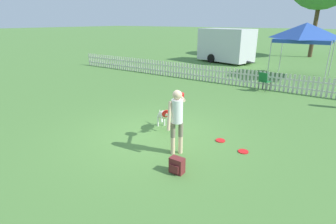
{
  "coord_description": "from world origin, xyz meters",
  "views": [
    {
      "loc": [
        4.34,
        -5.56,
        3.18
      ],
      "look_at": [
        0.46,
        0.08,
        0.79
      ],
      "focal_mm": 28.0,
      "sensor_mm": 36.0,
      "label": 1
    }
  ],
  "objects_px": {
    "handler_person": "(177,114)",
    "equipment_trailer": "(226,45)",
    "backpack_on_grass": "(177,165)",
    "leaping_dog": "(163,115)",
    "frisbee_near_handler": "(243,151)",
    "folding_chair_center": "(264,80)",
    "frisbee_near_dog": "(220,140)",
    "canopy_tent_main": "(306,32)"
  },
  "relations": [
    {
      "from": "handler_person",
      "to": "equipment_trailer",
      "type": "bearing_deg",
      "value": 60.73
    },
    {
      "from": "handler_person",
      "to": "backpack_on_grass",
      "type": "relative_size",
      "value": 4.61
    },
    {
      "from": "leaping_dog",
      "to": "frisbee_near_handler",
      "type": "relative_size",
      "value": 3.57
    },
    {
      "from": "frisbee_near_handler",
      "to": "folding_chair_center",
      "type": "relative_size",
      "value": 0.29
    },
    {
      "from": "frisbee_near_dog",
      "to": "folding_chair_center",
      "type": "bearing_deg",
      "value": 95.35
    },
    {
      "from": "leaping_dog",
      "to": "frisbee_near_handler",
      "type": "distance_m",
      "value": 2.57
    },
    {
      "from": "leaping_dog",
      "to": "equipment_trailer",
      "type": "height_order",
      "value": "equipment_trailer"
    },
    {
      "from": "handler_person",
      "to": "equipment_trailer",
      "type": "distance_m",
      "value": 15.88
    },
    {
      "from": "handler_person",
      "to": "equipment_trailer",
      "type": "xyz_separation_m",
      "value": [
        -5.07,
        15.04,
        0.32
      ]
    },
    {
      "from": "canopy_tent_main",
      "to": "equipment_trailer",
      "type": "height_order",
      "value": "canopy_tent_main"
    },
    {
      "from": "equipment_trailer",
      "to": "folding_chair_center",
      "type": "bearing_deg",
      "value": -41.02
    },
    {
      "from": "backpack_on_grass",
      "to": "handler_person",
      "type": "bearing_deg",
      "value": 122.94
    },
    {
      "from": "frisbee_near_dog",
      "to": "folding_chair_center",
      "type": "xyz_separation_m",
      "value": [
        -0.58,
        6.21,
        0.53
      ]
    },
    {
      "from": "backpack_on_grass",
      "to": "folding_chair_center",
      "type": "height_order",
      "value": "folding_chair_center"
    },
    {
      "from": "folding_chair_center",
      "to": "equipment_trailer",
      "type": "distance_m",
      "value": 9.2
    },
    {
      "from": "leaping_dog",
      "to": "folding_chair_center",
      "type": "height_order",
      "value": "folding_chair_center"
    },
    {
      "from": "backpack_on_grass",
      "to": "folding_chair_center",
      "type": "bearing_deg",
      "value": 93.1
    },
    {
      "from": "leaping_dog",
      "to": "equipment_trailer",
      "type": "bearing_deg",
      "value": -122.22
    },
    {
      "from": "folding_chair_center",
      "to": "equipment_trailer",
      "type": "relative_size",
      "value": 0.18
    },
    {
      "from": "backpack_on_grass",
      "to": "canopy_tent_main",
      "type": "bearing_deg",
      "value": 88.28
    },
    {
      "from": "frisbee_near_handler",
      "to": "handler_person",
      "type": "bearing_deg",
      "value": -145.3
    },
    {
      "from": "frisbee_near_dog",
      "to": "folding_chair_center",
      "type": "distance_m",
      "value": 6.26
    },
    {
      "from": "equipment_trailer",
      "to": "handler_person",
      "type": "bearing_deg",
      "value": -56.53
    },
    {
      "from": "frisbee_near_dog",
      "to": "canopy_tent_main",
      "type": "bearing_deg",
      "value": 88.67
    },
    {
      "from": "frisbee_near_dog",
      "to": "equipment_trailer",
      "type": "bearing_deg",
      "value": 112.53
    },
    {
      "from": "equipment_trailer",
      "to": "canopy_tent_main",
      "type": "bearing_deg",
      "value": -13.08
    },
    {
      "from": "equipment_trailer",
      "to": "backpack_on_grass",
      "type": "bearing_deg",
      "value": -55.73
    },
    {
      "from": "leaping_dog",
      "to": "folding_chair_center",
      "type": "xyz_separation_m",
      "value": [
        1.2,
        6.46,
        0.07
      ]
    },
    {
      "from": "backpack_on_grass",
      "to": "canopy_tent_main",
      "type": "relative_size",
      "value": 0.12
    },
    {
      "from": "handler_person",
      "to": "leaping_dog",
      "type": "xyz_separation_m",
      "value": [
        -1.13,
        1.0,
        -0.57
      ]
    },
    {
      "from": "frisbee_near_handler",
      "to": "equipment_trailer",
      "type": "relative_size",
      "value": 0.05
    },
    {
      "from": "handler_person",
      "to": "backpack_on_grass",
      "type": "distance_m",
      "value": 1.29
    },
    {
      "from": "frisbee_near_dog",
      "to": "equipment_trailer",
      "type": "xyz_separation_m",
      "value": [
        -5.72,
        13.8,
        1.35
      ]
    },
    {
      "from": "handler_person",
      "to": "leaping_dog",
      "type": "distance_m",
      "value": 1.61
    },
    {
      "from": "canopy_tent_main",
      "to": "folding_chair_center",
      "type": "bearing_deg",
      "value": -100.61
    },
    {
      "from": "leaping_dog",
      "to": "backpack_on_grass",
      "type": "xyz_separation_m",
      "value": [
        1.65,
        -1.8,
        -0.3
      ]
    },
    {
      "from": "canopy_tent_main",
      "to": "equipment_trailer",
      "type": "relative_size",
      "value": 0.61
    },
    {
      "from": "handler_person",
      "to": "equipment_trailer",
      "type": "relative_size",
      "value": 0.33
    },
    {
      "from": "frisbee_near_dog",
      "to": "backpack_on_grass",
      "type": "distance_m",
      "value": 2.06
    },
    {
      "from": "backpack_on_grass",
      "to": "equipment_trailer",
      "type": "height_order",
      "value": "equipment_trailer"
    },
    {
      "from": "handler_person",
      "to": "backpack_on_grass",
      "type": "height_order",
      "value": "handler_person"
    },
    {
      "from": "leaping_dog",
      "to": "frisbee_near_handler",
      "type": "bearing_deg",
      "value": 131.55
    }
  ]
}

